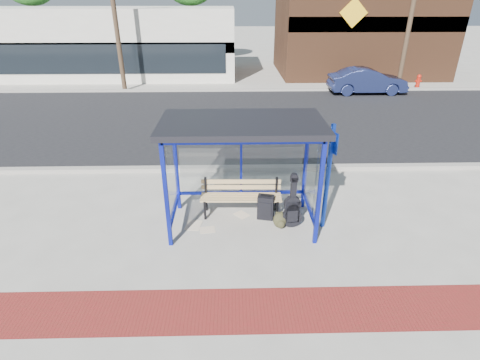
{
  "coord_description": "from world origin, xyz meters",
  "views": [
    {
      "loc": [
        -0.21,
        -7.16,
        4.66
      ],
      "look_at": [
        -0.04,
        0.2,
        1.01
      ],
      "focal_mm": 28.0,
      "sensor_mm": 36.0,
      "label": 1
    }
  ],
  "objects_px": {
    "backpack": "(280,221)",
    "fire_hydrant": "(418,81)",
    "bench": "(241,195)",
    "suitcase": "(266,207)",
    "guitar_bag": "(292,209)",
    "parked_car": "(367,81)"
  },
  "relations": [
    {
      "from": "guitar_bag",
      "to": "backpack",
      "type": "height_order",
      "value": "guitar_bag"
    },
    {
      "from": "bench",
      "to": "parked_car",
      "type": "bearing_deg",
      "value": 61.46
    },
    {
      "from": "guitar_bag",
      "to": "parked_car",
      "type": "bearing_deg",
      "value": 59.82
    },
    {
      "from": "guitar_bag",
      "to": "backpack",
      "type": "xyz_separation_m",
      "value": [
        -0.26,
        -0.05,
        -0.28
      ]
    },
    {
      "from": "parked_car",
      "to": "fire_hydrant",
      "type": "xyz_separation_m",
      "value": [
        3.19,
        0.98,
        -0.23
      ]
    },
    {
      "from": "guitar_bag",
      "to": "fire_hydrant",
      "type": "distance_m",
      "value": 16.23
    },
    {
      "from": "backpack",
      "to": "fire_hydrant",
      "type": "relative_size",
      "value": 0.46
    },
    {
      "from": "backpack",
      "to": "fire_hydrant",
      "type": "bearing_deg",
      "value": 48.01
    },
    {
      "from": "backpack",
      "to": "parked_car",
      "type": "distance_m",
      "value": 13.97
    },
    {
      "from": "guitar_bag",
      "to": "parked_car",
      "type": "relative_size",
      "value": 0.31
    },
    {
      "from": "suitcase",
      "to": "fire_hydrant",
      "type": "height_order",
      "value": "fire_hydrant"
    },
    {
      "from": "bench",
      "to": "parked_car",
      "type": "xyz_separation_m",
      "value": [
        6.89,
        11.96,
        0.15
      ]
    },
    {
      "from": "bench",
      "to": "suitcase",
      "type": "bearing_deg",
      "value": -22.02
    },
    {
      "from": "suitcase",
      "to": "backpack",
      "type": "xyz_separation_m",
      "value": [
        0.29,
        -0.38,
        -0.12
      ]
    },
    {
      "from": "parked_car",
      "to": "fire_hydrant",
      "type": "relative_size",
      "value": 5.04
    },
    {
      "from": "backpack",
      "to": "fire_hydrant",
      "type": "distance_m",
      "value": 16.42
    },
    {
      "from": "bench",
      "to": "fire_hydrant",
      "type": "relative_size",
      "value": 2.39
    },
    {
      "from": "parked_car",
      "to": "guitar_bag",
      "type": "bearing_deg",
      "value": 154.56
    },
    {
      "from": "parked_car",
      "to": "suitcase",
      "type": "bearing_deg",
      "value": 151.89
    },
    {
      "from": "suitcase",
      "to": "parked_car",
      "type": "distance_m",
      "value": 13.75
    },
    {
      "from": "guitar_bag",
      "to": "suitcase",
      "type": "height_order",
      "value": "guitar_bag"
    },
    {
      "from": "parked_car",
      "to": "backpack",
      "type": "bearing_deg",
      "value": 153.68
    }
  ]
}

